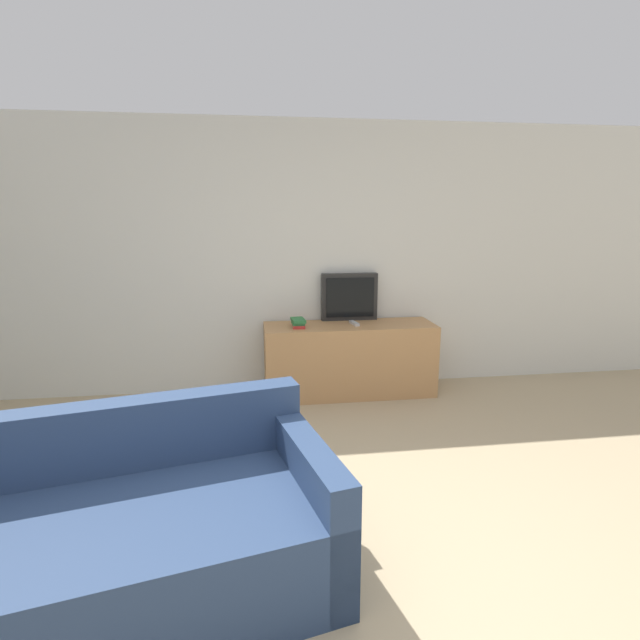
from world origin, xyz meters
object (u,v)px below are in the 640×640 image
at_px(couch, 100,546).
at_px(remote_on_stand, 354,323).
at_px(tv_stand, 349,359).
at_px(television, 349,297).
at_px(book_stack, 299,323).

xyz_separation_m(couch, remote_on_stand, (1.68, 2.48, 0.42)).
distance_m(tv_stand, couch, 2.97).
relative_size(tv_stand, television, 2.94).
distance_m(couch, remote_on_stand, 3.03).
height_order(tv_stand, book_stack, book_stack).
distance_m(television, remote_on_stand, 0.31).
relative_size(tv_stand, couch, 0.73).
bearing_deg(remote_on_stand, tv_stand, 176.03).
relative_size(television, book_stack, 2.44).
xyz_separation_m(television, book_stack, (-0.53, -0.24, -0.19)).
bearing_deg(couch, tv_stand, 44.23).
height_order(book_stack, remote_on_stand, book_stack).
height_order(television, remote_on_stand, television).
distance_m(tv_stand, remote_on_stand, 0.36).
height_order(tv_stand, television, television).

